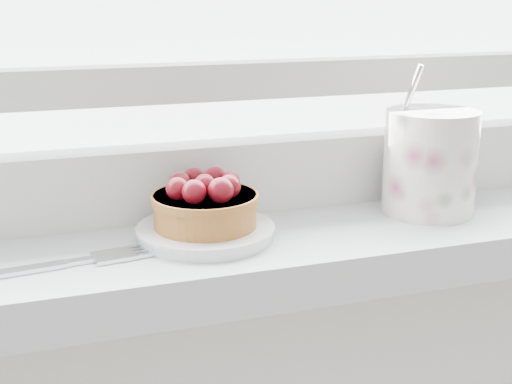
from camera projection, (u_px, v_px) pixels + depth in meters
name	position (u px, v px, depth m)	size (l,w,h in m)	color
saucer	(206.00, 232.00, 0.64)	(0.12, 0.12, 0.01)	silver
raspberry_tart	(205.00, 203.00, 0.63)	(0.10, 0.10, 0.05)	brown
floral_mug	(432.00, 159.00, 0.70)	(0.14, 0.12, 0.15)	silver
fork	(42.00, 267.00, 0.57)	(0.22, 0.05, 0.00)	silver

